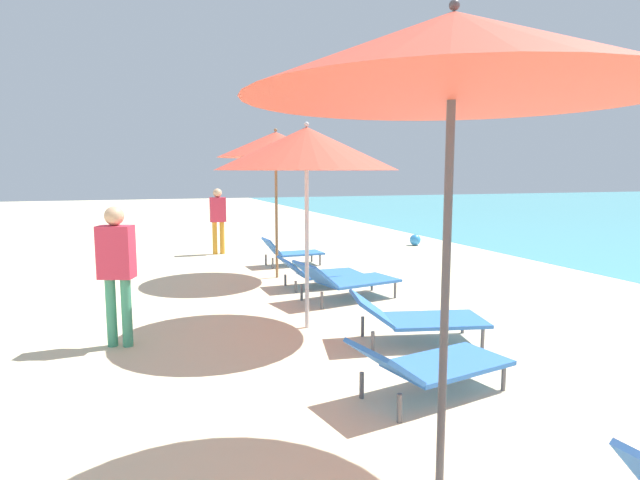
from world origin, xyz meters
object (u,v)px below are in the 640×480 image
umbrella_second (453,57)px  umbrella_farthest (276,145)px  lounger_third_inland (416,317)px  person_walking_mid (218,215)px  lounger_farthest_inland (319,272)px  lounger_third_shoreside (346,279)px  umbrella_third (307,149)px  person_walking_near (117,263)px  beach_ball (415,240)px  lounger_second_shoreside (430,364)px  lounger_farthest_shoreside (291,252)px

umbrella_second → umbrella_farthest: size_ratio=1.06×
lounger_third_inland → person_walking_mid: person_walking_mid is taller
lounger_farthest_inland → person_walking_mid: bearing=103.0°
lounger_third_shoreside → umbrella_third: bearing=-141.5°
person_walking_near → beach_ball: person_walking_near is taller
umbrella_second → lounger_second_shoreside: size_ratio=1.87×
lounger_farthest_inland → beach_ball: (4.05, 3.89, -0.10)m
lounger_farthest_shoreside → beach_ball: size_ratio=4.25×
lounger_farthest_shoreside → lounger_second_shoreside: bearing=-99.3°
umbrella_second → lounger_farthest_shoreside: (1.30, 7.66, -2.25)m
umbrella_third → beach_ball: 8.08m
umbrella_second → lounger_third_shoreside: bearing=74.7°
lounger_third_shoreside → beach_ball: (3.98, 4.88, -0.17)m
lounger_second_shoreside → lounger_farthest_shoreside: (0.68, 6.50, 0.00)m
lounger_third_shoreside → person_walking_near: person_walking_near is taller
lounger_third_inland → person_walking_near: 3.34m
lounger_second_shoreside → lounger_third_shoreside: 3.46m
lounger_second_shoreside → lounger_third_shoreside: bearing=68.7°
umbrella_farthest → lounger_farthest_inland: 2.40m
umbrella_second → lounger_third_inland: (1.23, 2.43, -2.24)m
lounger_second_shoreside → umbrella_farthest: (0.08, 5.38, 2.11)m
umbrella_third → umbrella_farthest: 3.17m
umbrella_second → person_walking_near: (-1.91, 3.42, -1.61)m
person_walking_near → umbrella_second: bearing=49.5°
lounger_second_shoreside → lounger_third_inland: 1.41m
umbrella_second → lounger_farthest_inland: (1.17, 5.55, -2.29)m
lounger_farthest_inland → person_walking_near: bearing=-146.5°
lounger_second_shoreside → lounger_farthest_shoreside: lounger_farthest_shoreside is taller
lounger_second_shoreside → umbrella_farthest: umbrella_farthest is taller
lounger_farthest_inland → umbrella_second: bearing=-103.0°
lounger_third_shoreside → lounger_third_inland: lounger_third_shoreside is taller
lounger_third_inland → person_walking_mid: (-1.10, 7.26, 0.63)m
lounger_farthest_inland → umbrella_third: bearing=-114.1°
umbrella_third → person_walking_near: 2.50m
umbrella_farthest → lounger_farthest_shoreside: umbrella_farthest is taller
lounger_second_shoreside → lounger_farthest_shoreside: bearing=73.1°
umbrella_second → umbrella_third: size_ratio=1.14×
lounger_third_shoreside → lounger_farthest_shoreside: (0.05, 3.10, -0.03)m
lounger_second_shoreside → umbrella_farthest: 5.78m
umbrella_farthest → lounger_farthest_shoreside: bearing=61.9°
lounger_second_shoreside → lounger_third_shoreside: size_ratio=0.92×
umbrella_farthest → person_walking_mid: umbrella_farthest is taller
lounger_second_shoreside → umbrella_third: (-0.37, 2.24, 1.90)m
person_walking_mid → beach_ball: (5.10, -0.26, -0.78)m
umbrella_second → beach_ball: bearing=61.0°
umbrella_third → lounger_farthest_inland: 3.03m
umbrella_farthest → person_walking_mid: 3.54m
person_walking_mid → lounger_second_shoreside: bearing=5.5°
lounger_farthest_inland → person_walking_near: 3.80m
lounger_second_shoreside → person_walking_near: 3.46m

